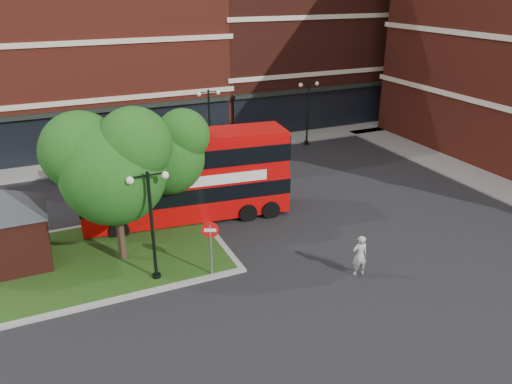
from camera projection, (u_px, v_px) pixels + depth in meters
name	position (u px, v px, depth m)	size (l,w,h in m)	color
ground	(273.00, 256.00, 23.48)	(120.00, 120.00, 0.00)	black
pavement_far	(177.00, 153.00, 37.32)	(44.00, 3.00, 0.12)	slate
pavement_side	(495.00, 186.00, 31.36)	(3.00, 28.00, 0.12)	slate
terrace_far_left	(42.00, 51.00, 37.89)	(26.00, 12.00, 14.00)	maroon
terrace_far_right	(297.00, 27.00, 45.80)	(18.00, 12.00, 16.00)	#471911
traffic_island	(89.00, 260.00, 22.96)	(12.60, 7.60, 0.15)	gray
kiosk	(8.00, 220.00, 21.79)	(6.51, 6.51, 3.60)	#471911
tree_island_west	(110.00, 162.00, 21.29)	(5.40, 4.71, 7.21)	#2D2116
tree_island_east	(165.00, 149.00, 24.73)	(4.46, 3.90, 6.29)	#2D2116
lamp_island	(152.00, 221.00, 20.47)	(1.72, 0.36, 5.00)	black
lamp_far_left	(209.00, 120.00, 35.31)	(1.72, 0.36, 5.00)	black
lamp_far_right	(308.00, 109.00, 38.33)	(1.72, 0.36, 5.00)	black
bus	(186.00, 172.00, 26.13)	(11.06, 3.72, 4.14)	#BB0707
woman	(360.00, 255.00, 21.63)	(0.69, 0.46, 1.90)	#9B9B9D
car_silver	(86.00, 165.00, 32.86)	(1.82, 4.54, 1.55)	#B7BABF
car_white	(244.00, 145.00, 37.15)	(1.46, 4.18, 1.38)	silver
no_entry_sign	(210.00, 238.00, 21.11)	(0.69, 0.35, 2.65)	slate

